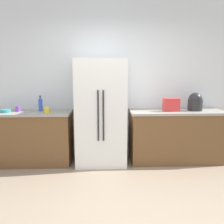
# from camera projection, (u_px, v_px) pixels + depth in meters

# --- Properties ---
(ground_plane) EXTENTS (9.64, 9.64, 0.00)m
(ground_plane) POSITION_uv_depth(u_px,v_px,m) (123.00, 214.00, 2.53)
(ground_plane) COLOR gray
(kitchen_back_panel) EXTENTS (4.69, 0.10, 3.02)m
(kitchen_back_panel) POSITION_uv_depth(u_px,v_px,m) (114.00, 75.00, 4.24)
(kitchen_back_panel) COLOR silver
(kitchen_back_panel) RESTS_ON ground_plane
(counter_left) EXTENTS (1.40, 0.64, 0.89)m
(counter_left) POSITION_uv_depth(u_px,v_px,m) (30.00, 137.00, 3.98)
(counter_left) COLOR brown
(counter_left) RESTS_ON ground_plane
(counter_right) EXTENTS (1.63, 0.64, 0.89)m
(counter_right) POSITION_uv_depth(u_px,v_px,m) (176.00, 136.00, 4.09)
(counter_right) COLOR brown
(counter_right) RESTS_ON ground_plane
(refrigerator) EXTENTS (0.83, 0.69, 1.75)m
(refrigerator) POSITION_uv_depth(u_px,v_px,m) (101.00, 112.00, 3.93)
(refrigerator) COLOR white
(refrigerator) RESTS_ON ground_plane
(toaster) EXTENTS (0.27, 0.16, 0.22)m
(toaster) POSITION_uv_depth(u_px,v_px,m) (171.00, 105.00, 3.97)
(toaster) COLOR red
(toaster) RESTS_ON counter_right
(rice_cooker) EXTENTS (0.25, 0.25, 0.31)m
(rice_cooker) POSITION_uv_depth(u_px,v_px,m) (195.00, 102.00, 4.03)
(rice_cooker) COLOR #262628
(rice_cooker) RESTS_ON counter_right
(bottle_a) EXTENTS (0.07, 0.07, 0.26)m
(bottle_a) POSITION_uv_depth(u_px,v_px,m) (41.00, 105.00, 3.98)
(bottle_a) COLOR blue
(bottle_a) RESTS_ON counter_left
(cup_a) EXTENTS (0.08, 0.08, 0.09)m
(cup_a) POSITION_uv_depth(u_px,v_px,m) (18.00, 109.00, 3.93)
(cup_a) COLOR purple
(cup_a) RESTS_ON counter_left
(cup_b) EXTENTS (0.09, 0.09, 0.09)m
(cup_b) POSITION_uv_depth(u_px,v_px,m) (47.00, 110.00, 3.76)
(cup_b) COLOR yellow
(cup_b) RESTS_ON counter_left
(bowl_a) EXTENTS (0.16, 0.16, 0.05)m
(bowl_a) POSITION_uv_depth(u_px,v_px,m) (6.00, 111.00, 3.84)
(bowl_a) COLOR teal
(bowl_a) RESTS_ON counter_left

